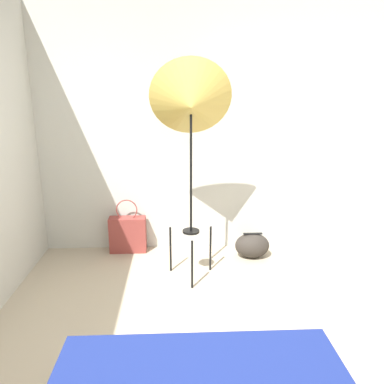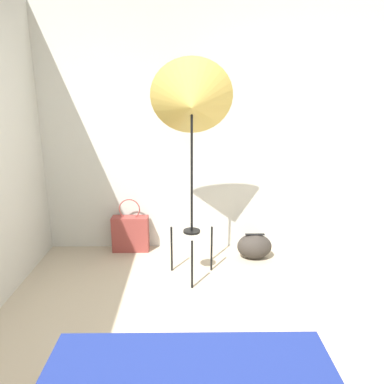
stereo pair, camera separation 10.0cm
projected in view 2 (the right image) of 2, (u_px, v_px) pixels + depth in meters
name	position (u px, v px, depth m)	size (l,w,h in m)	color
wall_back	(197.00, 132.00, 3.98)	(8.00, 0.05, 2.60)	beige
photo_umbrella	(192.00, 104.00, 3.18)	(0.73, 0.49, 2.01)	black
tote_bag	(131.00, 233.00, 4.13)	(0.40, 0.15, 0.60)	brown
duffel_bag	(254.00, 246.00, 3.97)	(0.37, 0.26, 0.27)	#332D28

